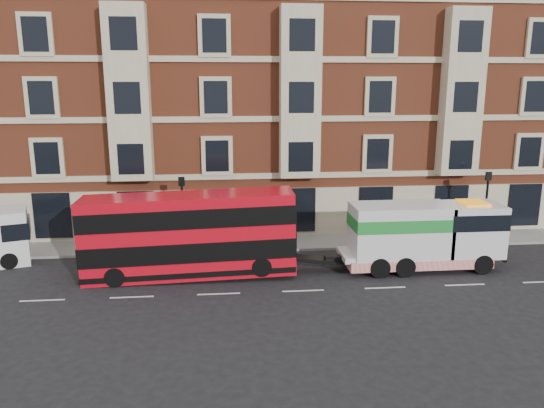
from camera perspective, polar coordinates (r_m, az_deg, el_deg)
The scene contains 8 objects.
ground at distance 25.57m, azimuth 3.36°, elevation -9.31°, with size 120.00×120.00×0.00m, color black.
sidewalk at distance 32.54m, azimuth 1.36°, elevation -4.19°, with size 90.00×3.00×0.15m, color slate.
victorian_terrace at distance 38.59m, azimuth 0.85°, elevation 13.57°, with size 45.00×12.00×20.40m.
lamp_post_west at distance 30.47m, azimuth -9.60°, elevation -0.50°, with size 0.35×0.15×4.35m.
lamp_post_east at distance 34.21m, azimuth 22.04°, elevation 0.20°, with size 0.35×0.15×4.35m.
double_decker_bus at distance 26.93m, azimuth -8.90°, elevation -3.18°, with size 10.55×2.42×4.27m.
tow_truck at distance 28.90m, azimuth 15.77°, elevation -3.22°, with size 8.45×2.50×3.52m.
pedestrian at distance 32.25m, azimuth -14.27°, elevation -3.11°, with size 0.59×0.39×1.63m, color #181930.
Camera 1 is at (-3.71, -23.36, 9.72)m, focal length 35.00 mm.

